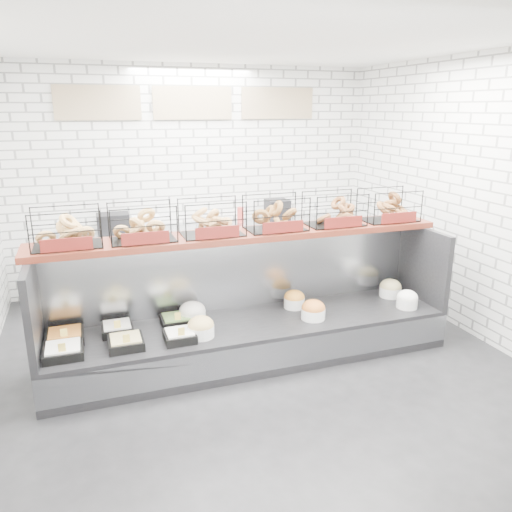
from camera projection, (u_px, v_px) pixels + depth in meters
name	position (u px, v px, depth m)	size (l,w,h in m)	color
ground	(262.00, 371.00, 4.82)	(5.50, 5.50, 0.00)	black
room_shell	(241.00, 149.00, 4.77)	(5.02, 5.51, 3.01)	silver
display_case	(249.00, 326.00, 5.03)	(4.00, 0.90, 1.20)	black
bagel_shelf	(244.00, 219.00, 4.89)	(4.10, 0.50, 0.40)	#4D1910
prep_counter	(202.00, 256.00, 6.88)	(4.00, 0.60, 1.20)	#93969B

